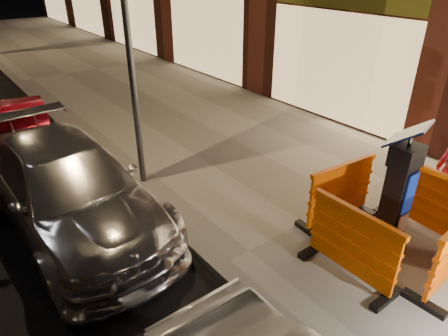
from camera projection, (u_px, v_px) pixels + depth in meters
ground_plane at (222, 272)px, 6.03m from camera, size 120.00×120.00×0.00m
sidewalk at (347, 202)px, 7.60m from camera, size 6.00×60.00×0.15m
kerb at (222, 268)px, 5.99m from camera, size 0.30×60.00×0.15m
parking_kiosk at (397, 195)px, 5.81m from camera, size 0.65×0.65×2.00m
barrier_back at (340, 193)px, 6.68m from camera, size 1.48×0.71×1.12m
barrier_kerbside at (352, 244)px, 5.50m from camera, size 0.59×1.43×1.12m
barrier_bldgside at (424, 199)px, 6.52m from camera, size 0.69×1.47×1.12m
car_silver at (77, 223)px, 7.12m from camera, size 2.25×5.18×1.48m
car_red at (24, 166)px, 9.06m from camera, size 2.03×4.24×1.34m
street_lamp_mid at (127, 27)px, 6.78m from camera, size 0.12×0.12×6.00m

